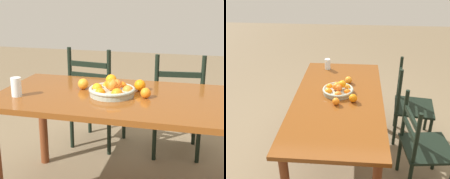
{
  "view_description": "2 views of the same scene",
  "coord_description": "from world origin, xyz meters",
  "views": [
    {
      "loc": [
        0.44,
        -2.06,
        1.42
      ],
      "look_at": [
        -0.09,
        -0.01,
        0.81
      ],
      "focal_mm": 53.95,
      "sensor_mm": 36.0,
      "label": 1
    },
    {
      "loc": [
        2.19,
        0.17,
        2.01
      ],
      "look_at": [
        -0.09,
        -0.01,
        0.81
      ],
      "focal_mm": 41.71,
      "sensor_mm": 36.0,
      "label": 2
    }
  ],
  "objects": [
    {
      "name": "chair_by_cabinet",
      "position": [
        -0.45,
        0.79,
        0.45
      ],
      "size": [
        0.49,
        0.49,
        0.96
      ],
      "rotation": [
        0.0,
        0.0,
        3.0
      ],
      "color": "black",
      "rests_on": "ground"
    },
    {
      "name": "orange_loose_2",
      "position": [
        0.13,
        -0.01,
        0.8
      ],
      "size": [
        0.07,
        0.07,
        0.07
      ],
      "primitive_type": "sphere",
      "color": "orange",
      "rests_on": "dining_table"
    },
    {
      "name": "fruit_bowl",
      "position": [
        -0.09,
        -0.01,
        0.81
      ],
      "size": [
        0.31,
        0.31,
        0.13
      ],
      "color": "#9CA594",
      "rests_on": "dining_table"
    },
    {
      "name": "chair_near_window",
      "position": [
        0.29,
        0.79,
        0.44
      ],
      "size": [
        0.47,
        0.47,
        0.94
      ],
      "rotation": [
        0.0,
        0.0,
        3.25
      ],
      "color": "black",
      "rests_on": "ground"
    },
    {
      "name": "drinking_glass",
      "position": [
        -0.69,
        -0.18,
        0.83
      ],
      "size": [
        0.07,
        0.07,
        0.13
      ],
      "primitive_type": "cylinder",
      "color": "silver",
      "rests_on": "dining_table"
    },
    {
      "name": "orange_loose_1",
      "position": [
        -0.32,
        0.09,
        0.81
      ],
      "size": [
        0.07,
        0.07,
        0.07
      ],
      "primitive_type": "sphere",
      "color": "orange",
      "rests_on": "dining_table"
    },
    {
      "name": "dining_table",
      "position": [
        0.0,
        0.0,
        0.67
      ],
      "size": [
        1.73,
        0.86,
        0.77
      ],
      "color": "brown",
      "rests_on": "ground"
    },
    {
      "name": "orange_loose_0",
      "position": [
        0.07,
        0.14,
        0.81
      ],
      "size": [
        0.08,
        0.08,
        0.08
      ],
      "primitive_type": "sphere",
      "color": "orange",
      "rests_on": "dining_table"
    }
  ]
}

